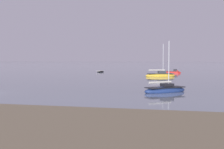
{
  "coord_description": "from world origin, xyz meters",
  "views": [
    {
      "loc": [
        21.83,
        -29.2,
        3.86
      ],
      "look_at": [
        8.09,
        29.59,
        0.76
      ],
      "focal_mm": 48.62,
      "sensor_mm": 36.0,
      "label": 1
    }
  ],
  "objects": [
    {
      "name": "sailboat_moored_0",
      "position": [
        17.12,
        37.38,
        0.33
      ],
      "size": [
        6.97,
        4.56,
        7.51
      ],
      "rotation": [
        0.0,
        0.0,
        0.41
      ],
      "color": "gold",
      "rests_on": "ground"
    },
    {
      "name": "motorboat_moored_2",
      "position": [
        19.68,
        54.49,
        0.25
      ],
      "size": [
        4.41,
        1.93,
        1.63
      ],
      "rotation": [
        0.0,
        0.0,
        6.18
      ],
      "color": "red",
      "rests_on": "ground"
    },
    {
      "name": "rowboat_moored_1",
      "position": [
        -1.7,
        56.6,
        0.16
      ],
      "size": [
        1.78,
        3.83,
        0.58
      ],
      "rotation": [
        0.0,
        0.0,
        4.57
      ],
      "color": "black",
      "rests_on": "ground"
    },
    {
      "name": "sailboat_moored_1",
      "position": [
        19.88,
        6.22,
        0.27
      ],
      "size": [
        5.38,
        4.9,
        6.24
      ],
      "rotation": [
        0.0,
        0.0,
        0.7
      ],
      "color": "navy",
      "rests_on": "ground"
    }
  ]
}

